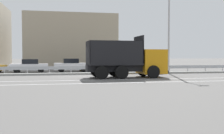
{
  "coord_description": "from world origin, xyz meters",
  "views": [
    {
      "loc": [
        -1.92,
        -22.78,
        1.78
      ],
      "look_at": [
        2.53,
        0.43,
        0.79
      ],
      "focal_mm": 42.0,
      "sensor_mm": 36.0,
      "label": 1
    }
  ],
  "objects": [
    {
      "name": "median_guardrail",
      "position": [
        -0.0,
        3.42,
        0.57
      ],
      "size": [
        69.3,
        0.09,
        0.78
      ],
      "color": "#9EA0A5",
      "rests_on": "ground_plane"
    },
    {
      "name": "lane_strip_0",
      "position": [
        3.24,
        -3.53,
        0.0
      ],
      "size": [
        69.3,
        0.16,
        0.01
      ],
      "primitive_type": "cube",
      "color": "silver",
      "rests_on": "ground_plane"
    },
    {
      "name": "parked_car_4",
      "position": [
        -5.33,
        6.35,
        0.73
      ],
      "size": [
        4.0,
        2.21,
        1.46
      ],
      "rotation": [
        0.0,
        0.0,
        1.64
      ],
      "color": "silver",
      "rests_on": "ground_plane"
    },
    {
      "name": "background_building_1",
      "position": [
        -0.55,
        21.34,
        3.9
      ],
      "size": [
        13.01,
        15.84,
        7.8
      ],
      "primitive_type": "cube",
      "color": "tan",
      "rests_on": "ground_plane"
    },
    {
      "name": "ground_plane",
      "position": [
        0.0,
        0.0,
        0.0
      ],
      "size": [
        320.0,
        320.0,
        0.0
      ],
      "primitive_type": "plane",
      "color": "#605E5B"
    },
    {
      "name": "parked_car_6",
      "position": [
        3.79,
        6.93,
        0.75
      ],
      "size": [
        4.36,
        2.24,
        1.45
      ],
      "rotation": [
        0.0,
        0.0,
        1.65
      ],
      "color": "#335B33",
      "rests_on": "ground_plane"
    },
    {
      "name": "median_island",
      "position": [
        0.0,
        2.59,
        0.09
      ],
      "size": [
        38.11,
        1.1,
        0.18
      ],
      "primitive_type": "cube",
      "color": "gray",
      "rests_on": "ground_plane"
    },
    {
      "name": "lane_strip_1",
      "position": [
        3.24,
        -5.88,
        0.0
      ],
      "size": [
        69.3,
        0.16,
        0.01
      ],
      "primitive_type": "cube",
      "color": "silver",
      "rests_on": "ground_plane"
    },
    {
      "name": "median_road_sign",
      "position": [
        7.87,
        2.59,
        1.21
      ],
      "size": [
        0.75,
        0.16,
        2.29
      ],
      "color": "white",
      "rests_on": "ground_plane"
    },
    {
      "name": "dump_truck",
      "position": [
        4.03,
        -1.71,
        1.23
      ],
      "size": [
        6.63,
        2.91,
        3.44
      ],
      "rotation": [
        0.0,
        0.0,
        -1.53
      ],
      "color": "orange",
      "rests_on": "ground_plane"
    },
    {
      "name": "street_lamp_1",
      "position": [
        8.8,
        2.26,
        5.68
      ],
      "size": [
        0.71,
        2.13,
        10.4
      ],
      "color": "#ADADB2",
      "rests_on": "ground_plane"
    },
    {
      "name": "parked_car_5",
      "position": [
        -0.87,
        6.52,
        0.76
      ],
      "size": [
        3.97,
        2.16,
        1.51
      ],
      "rotation": [
        0.0,
        0.0,
        -1.51
      ],
      "color": "silver",
      "rests_on": "ground_plane"
    }
  ]
}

